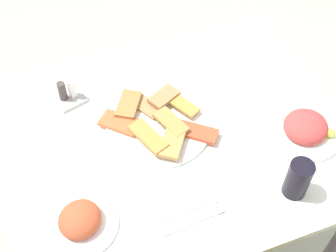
# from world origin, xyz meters

# --- Properties ---
(ground_plane) EXTENTS (6.00, 6.00, 0.00)m
(ground_plane) POSITION_xyz_m (0.00, 0.00, 0.00)
(ground_plane) COLOR #AEAC9F
(dining_table) EXTENTS (1.04, 0.84, 0.74)m
(dining_table) POSITION_xyz_m (0.00, 0.00, 0.66)
(dining_table) COLOR white
(dining_table) RESTS_ON ground_plane
(pide_platter) EXTENTS (0.34, 0.32, 0.04)m
(pide_platter) POSITION_xyz_m (0.03, -0.05, 0.76)
(pide_platter) COLOR white
(pide_platter) RESTS_ON dining_table
(salad_plate_greens) EXTENTS (0.20, 0.20, 0.07)m
(salad_plate_greens) POSITION_xyz_m (0.33, 0.19, 0.76)
(salad_plate_greens) COLOR white
(salad_plate_greens) RESTS_ON dining_table
(salad_plate_rice) EXTENTS (0.23, 0.23, 0.07)m
(salad_plate_rice) POSITION_xyz_m (-0.38, 0.13, 0.77)
(salad_plate_rice) COLOR white
(salad_plate_rice) RESTS_ON dining_table
(soda_can) EXTENTS (0.08, 0.08, 0.12)m
(soda_can) POSITION_xyz_m (-0.24, 0.29, 0.80)
(soda_can) COLOR black
(soda_can) RESTS_ON dining_table
(paper_napkin) EXTENTS (0.19, 0.19, 0.00)m
(paper_napkin) POSITION_xyz_m (0.06, 0.27, 0.74)
(paper_napkin) COLOR white
(paper_napkin) RESTS_ON dining_table
(fork) EXTENTS (0.17, 0.02, 0.00)m
(fork) POSITION_xyz_m (0.06, 0.25, 0.75)
(fork) COLOR silver
(fork) RESTS_ON paper_napkin
(spoon) EXTENTS (0.18, 0.03, 0.00)m
(spoon) POSITION_xyz_m (0.06, 0.28, 0.75)
(spoon) COLOR silver
(spoon) RESTS_ON paper_napkin
(condiment_caddy) EXTENTS (0.11, 0.11, 0.08)m
(condiment_caddy) POSITION_xyz_m (0.26, -0.26, 0.77)
(condiment_caddy) COLOR #B2B2B7
(condiment_caddy) RESTS_ON dining_table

